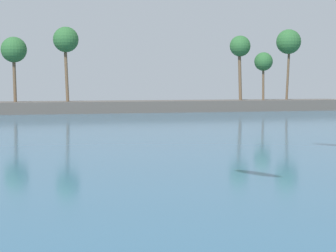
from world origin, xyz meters
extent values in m
cube|color=#33607F|center=(0.00, 62.03, 0.03)|extent=(220.00, 111.17, 0.06)
cube|color=#514C47|center=(0.00, 77.62, 0.90)|extent=(91.63, 6.00, 1.80)
cylinder|color=brown|center=(0.75, 77.24, 6.41)|extent=(0.74, 0.83, 9.24)
sphere|color=#285B2D|center=(0.75, 77.24, 11.02)|extent=(3.78, 3.78, 3.78)
cylinder|color=brown|center=(32.06, 76.71, 4.90)|extent=(0.39, 0.55, 6.21)
sphere|color=#285B2D|center=(32.06, 76.71, 8.00)|extent=(2.98, 2.98, 2.98)
cylinder|color=brown|center=(28.22, 77.20, 6.12)|extent=(0.71, 0.80, 8.67)
sphere|color=#285B2D|center=(28.22, 77.20, 10.45)|extent=(3.33, 3.33, 3.33)
cylinder|color=brown|center=(-6.73, 77.27, 5.61)|extent=(0.57, 0.50, 7.63)
sphere|color=#285B2D|center=(-6.73, 77.27, 9.43)|extent=(3.73, 3.73, 3.73)
cylinder|color=brown|center=(36.73, 77.45, 6.55)|extent=(0.66, 0.59, 9.51)
sphere|color=#285B2D|center=(36.73, 77.45, 11.30)|extent=(4.03, 4.03, 4.03)
camera|label=1|loc=(-3.87, -7.31, 4.81)|focal=59.53mm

